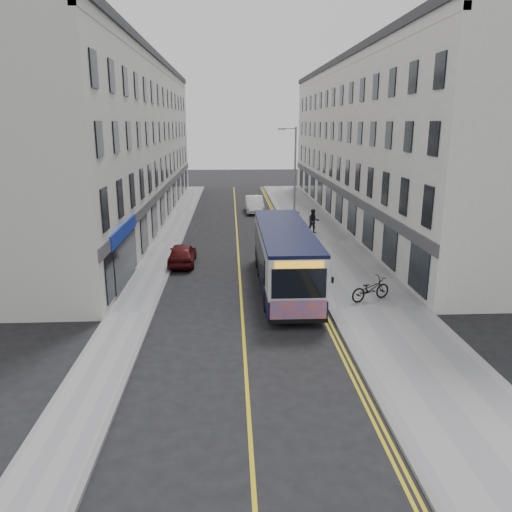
{
  "coord_description": "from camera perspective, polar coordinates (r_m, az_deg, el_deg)",
  "views": [
    {
      "loc": [
        -0.45,
        -22.34,
        8.27
      ],
      "look_at": [
        0.83,
        2.56,
        1.6
      ],
      "focal_mm": 35.0,
      "sensor_mm": 36.0,
      "label": 1
    }
  ],
  "objects": [
    {
      "name": "pavement_east",
      "position": [
        35.93,
        7.9,
        1.63
      ],
      "size": [
        4.5,
        64.0,
        0.12
      ],
      "primitive_type": "cube",
      "color": "gray",
      "rests_on": "ground"
    },
    {
      "name": "terrace_west",
      "position": [
        44.21,
        -14.41,
        12.23
      ],
      "size": [
        6.0,
        46.0,
        13.0
      ],
      "primitive_type": "cube",
      "color": "beige",
      "rests_on": "ground"
    },
    {
      "name": "road_dbl_yellow_outer",
      "position": [
        35.57,
        3.93,
        1.5
      ],
      "size": [
        0.1,
        64.0,
        0.01
      ],
      "primitive_type": "cube",
      "color": "gold",
      "rests_on": "ground"
    },
    {
      "name": "kerb_west",
      "position": [
        35.48,
        -8.6,
        1.44
      ],
      "size": [
        0.18,
        64.0,
        0.13
      ],
      "primitive_type": "cube",
      "color": "slate",
      "rests_on": "ground"
    },
    {
      "name": "road_centre_line",
      "position": [
        35.32,
        -2.12,
        1.43
      ],
      "size": [
        0.12,
        64.0,
        0.01
      ],
      "primitive_type": "cube",
      "color": "gold",
      "rests_on": "ground"
    },
    {
      "name": "city_bus",
      "position": [
        25.39,
        3.27,
        0.04
      ],
      "size": [
        2.55,
        10.92,
        3.17
      ],
      "color": "black",
      "rests_on": "ground"
    },
    {
      "name": "road_dbl_yellow_inner",
      "position": [
        35.54,
        3.61,
        1.5
      ],
      "size": [
        0.1,
        64.0,
        0.01
      ],
      "primitive_type": "cube",
      "color": "gold",
      "rests_on": "ground"
    },
    {
      "name": "pavement_west",
      "position": [
        35.6,
        -10.2,
        1.4
      ],
      "size": [
        2.0,
        64.0,
        0.12
      ],
      "primitive_type": "cube",
      "color": "gray",
      "rests_on": "ground"
    },
    {
      "name": "bicycle",
      "position": [
        24.2,
        12.95,
        -3.69
      ],
      "size": [
        2.26,
        1.53,
        1.12
      ],
      "primitive_type": "imported",
      "rotation": [
        0.0,
        0.0,
        1.98
      ],
      "color": "black",
      "rests_on": "pavement_east"
    },
    {
      "name": "pedestrian_near",
      "position": [
        38.11,
        4.78,
        3.88
      ],
      "size": [
        0.69,
        0.53,
        1.7
      ],
      "primitive_type": "imported",
      "rotation": [
        0.0,
        0.0,
        0.22
      ],
      "color": "olive",
      "rests_on": "pavement_east"
    },
    {
      "name": "pedestrian_far",
      "position": [
        38.2,
        6.58,
        3.97
      ],
      "size": [
        0.92,
        0.73,
        1.85
      ],
      "primitive_type": "imported",
      "rotation": [
        0.0,
        0.0,
        0.03
      ],
      "color": "black",
      "rests_on": "pavement_east"
    },
    {
      "name": "car_maroon",
      "position": [
        30.27,
        -8.43,
        0.25
      ],
      "size": [
        1.58,
        3.89,
        1.32
      ],
      "primitive_type": "imported",
      "rotation": [
        0.0,
        0.0,
        3.15
      ],
      "color": "#4C0C0E",
      "rests_on": "ground"
    },
    {
      "name": "ground",
      "position": [
        23.82,
        -1.68,
        -5.34
      ],
      "size": [
        140.0,
        140.0,
        0.0
      ],
      "primitive_type": "plane",
      "color": "black",
      "rests_on": "ground"
    },
    {
      "name": "car_white",
      "position": [
        47.79,
        -0.2,
        5.94
      ],
      "size": [
        1.69,
        4.65,
        1.52
      ],
      "primitive_type": "imported",
      "rotation": [
        0.0,
        0.0,
        0.02
      ],
      "color": "white",
      "rests_on": "ground"
    },
    {
      "name": "kerb_east",
      "position": [
        35.58,
        4.33,
        1.6
      ],
      "size": [
        0.18,
        64.0,
        0.13
      ],
      "primitive_type": "cube",
      "color": "slate",
      "rests_on": "ground"
    },
    {
      "name": "terrace_east",
      "position": [
        44.99,
        12.78,
        12.36
      ],
      "size": [
        6.0,
        46.0,
        13.0
      ],
      "primitive_type": "cube",
      "color": "white",
      "rests_on": "ground"
    },
    {
      "name": "streetlamp",
      "position": [
        36.84,
        4.34,
        8.88
      ],
      "size": [
        1.32,
        0.18,
        8.0
      ],
      "color": "gray",
      "rests_on": "ground"
    }
  ]
}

